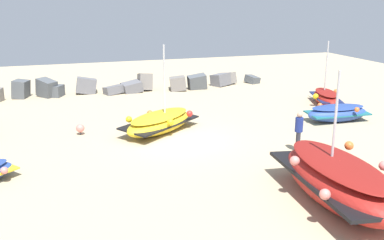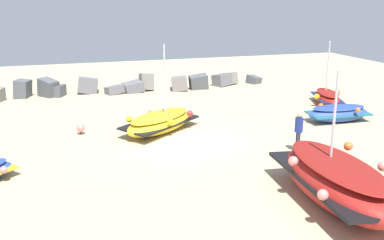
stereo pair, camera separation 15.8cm
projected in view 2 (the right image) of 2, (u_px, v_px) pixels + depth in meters
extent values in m
plane|color=tan|center=(178.00, 140.00, 19.20)|extent=(49.72, 49.72, 0.00)
ellipsoid|color=maroon|center=(327.00, 98.00, 25.40)|extent=(2.22, 3.38, 0.77)
cube|color=navy|center=(327.00, 97.00, 25.39)|extent=(2.22, 3.28, 0.06)
ellipsoid|color=maroon|center=(328.00, 93.00, 25.31)|extent=(1.95, 2.97, 0.12)
cylinder|color=#B7B7BC|center=(328.00, 66.00, 25.30)|extent=(0.08, 0.08, 2.85)
sphere|color=orange|center=(338.00, 92.00, 25.83)|extent=(0.32, 0.32, 0.32)
sphere|color=yellow|center=(317.00, 97.00, 24.84)|extent=(0.32, 0.32, 0.32)
ellipsoid|color=maroon|center=(336.00, 182.00, 13.19)|extent=(2.67, 5.42, 1.43)
cube|color=black|center=(336.00, 180.00, 13.17)|extent=(2.69, 5.21, 0.20)
ellipsoid|color=maroon|center=(337.00, 165.00, 13.04)|extent=(2.31, 4.77, 0.29)
cylinder|color=#B7B7BC|center=(335.00, 115.00, 13.02)|extent=(0.08, 0.08, 2.65)
sphere|color=orange|center=(348.00, 146.00, 14.57)|extent=(0.30, 0.30, 0.30)
sphere|color=#EA7F75|center=(293.00, 161.00, 13.21)|extent=(0.30, 0.30, 0.30)
sphere|color=#EA7F75|center=(383.00, 166.00, 12.85)|extent=(0.30, 0.30, 0.30)
sphere|color=#EA7F75|center=(323.00, 195.00, 11.55)|extent=(0.30, 0.30, 0.30)
ellipsoid|color=gold|center=(160.00, 123.00, 20.28)|extent=(4.32, 3.82, 0.91)
cube|color=black|center=(160.00, 122.00, 20.27)|extent=(4.20, 3.73, 0.16)
ellipsoid|color=gold|center=(160.00, 116.00, 20.18)|extent=(3.78, 3.33, 0.21)
cylinder|color=#B7B7BC|center=(165.00, 79.00, 20.03)|extent=(0.08, 0.08, 3.18)
sphere|color=red|center=(190.00, 114.00, 20.54)|extent=(0.30, 0.30, 0.30)
sphere|color=orange|center=(150.00, 113.00, 21.00)|extent=(0.30, 0.30, 0.30)
sphere|color=yellow|center=(171.00, 122.00, 19.41)|extent=(0.30, 0.30, 0.30)
sphere|color=yellow|center=(129.00, 119.00, 19.84)|extent=(0.30, 0.30, 0.30)
sphere|color=#EA7F75|center=(4.00, 170.00, 14.69)|extent=(0.25, 0.25, 0.25)
ellipsoid|color=#2D4C9E|center=(338.00, 114.00, 21.97)|extent=(3.31, 1.44, 0.85)
cube|color=#1E6670|center=(338.00, 113.00, 21.96)|extent=(3.18, 1.45, 0.14)
ellipsoid|color=navy|center=(339.00, 108.00, 21.88)|extent=(2.91, 1.24, 0.19)
sphere|color=orange|center=(358.00, 110.00, 21.34)|extent=(0.25, 0.25, 0.25)
sphere|color=orange|center=(321.00, 106.00, 22.43)|extent=(0.25, 0.25, 0.25)
cylinder|color=#2D2D38|center=(298.00, 143.00, 17.49)|extent=(0.14, 0.14, 0.87)
cylinder|color=#2D2D38|center=(297.00, 141.00, 17.65)|extent=(0.14, 0.14, 0.87)
cylinder|color=navy|center=(299.00, 125.00, 17.37)|extent=(0.32, 0.32, 0.58)
sphere|color=tan|center=(300.00, 115.00, 17.26)|extent=(0.22, 0.22, 0.22)
cube|color=#4C5156|center=(23.00, 89.00, 27.16)|extent=(1.20, 1.23, 1.18)
cube|color=#4C5156|center=(48.00, 88.00, 27.42)|extent=(1.41, 1.57, 1.29)
cube|color=#4C5156|center=(56.00, 91.00, 27.56)|extent=(1.31, 1.30, 0.73)
cube|color=slate|center=(88.00, 85.00, 28.50)|extent=(1.45, 1.23, 1.24)
cube|color=slate|center=(115.00, 90.00, 28.26)|extent=(1.40, 1.12, 0.69)
cube|color=slate|center=(133.00, 87.00, 28.80)|extent=(1.39, 1.29, 0.87)
cube|color=slate|center=(146.00, 82.00, 29.40)|extent=(0.93, 1.32, 1.36)
cube|color=slate|center=(179.00, 83.00, 29.39)|extent=(1.36, 1.52, 1.06)
cube|color=#4C5156|center=(199.00, 82.00, 29.56)|extent=(1.33, 0.86, 1.22)
cube|color=slate|center=(222.00, 80.00, 30.82)|extent=(1.54, 1.41, 1.00)
cube|color=slate|center=(230.00, 78.00, 31.41)|extent=(1.11, 1.04, 1.00)
cube|color=#4C5156|center=(254.00, 80.00, 31.75)|extent=(1.02, 1.18, 0.71)
cylinder|color=#3F3F42|center=(81.00, 133.00, 19.97)|extent=(0.08, 0.08, 0.12)
sphere|color=#EA7F75|center=(81.00, 128.00, 19.90)|extent=(0.39, 0.39, 0.39)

